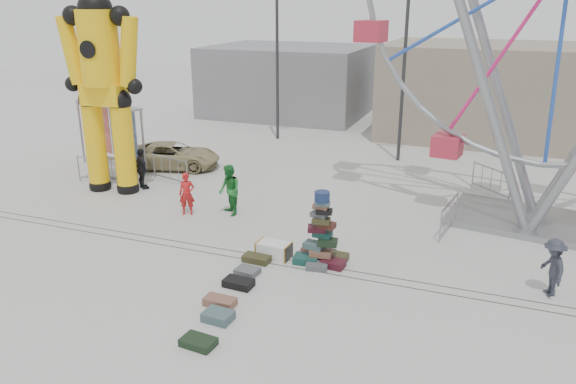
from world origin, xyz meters
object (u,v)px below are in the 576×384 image
at_px(lamp_post_right, 406,65).
at_px(barricade_wheel_front, 449,217).
at_px(steamer_trunk, 274,250).
at_px(barricade_wheel_back, 491,181).
at_px(banner_scaffold, 109,120).
at_px(pedestrian_red, 187,194).
at_px(barricade_dummy_c, 170,170).
at_px(lamp_post_left, 279,55).
at_px(pedestrian_green, 229,190).
at_px(suitcase_tower, 321,243).
at_px(barricade_dummy_b, 120,169).
at_px(pedestrian_grey, 552,267).
at_px(parked_suv, 172,155).
at_px(barricade_dummy_a, 101,170).
at_px(crash_test_dummy, 103,79).
at_px(pedestrian_black, 142,169).

xyz_separation_m(lamp_post_right, barricade_wheel_front, (3.05, -8.14, -3.93)).
xyz_separation_m(steamer_trunk, barricade_wheel_back, (5.79, 8.29, 0.32)).
distance_m(banner_scaffold, pedestrian_red, 7.30).
height_order(steamer_trunk, barricade_dummy_c, barricade_dummy_c).
height_order(lamp_post_left, barricade_wheel_front, lamp_post_left).
bearing_deg(pedestrian_green, steamer_trunk, -1.17).
relative_size(suitcase_tower, pedestrian_red, 1.44).
bearing_deg(pedestrian_red, barricade_dummy_b, 128.69).
bearing_deg(pedestrian_grey, lamp_post_right, -173.45).
relative_size(lamp_post_left, pedestrian_grey, 5.15).
bearing_deg(lamp_post_right, parked_suv, -152.29).
bearing_deg(lamp_post_left, steamer_trunk, -68.82).
bearing_deg(barricade_dummy_a, barricade_wheel_front, -11.66).
distance_m(crash_test_dummy, barricade_wheel_back, 15.44).
bearing_deg(suitcase_tower, pedestrian_red, 158.19).
relative_size(barricade_wheel_back, parked_suv, 0.47).
xyz_separation_m(lamp_post_left, pedestrian_grey, (12.94, -13.45, -3.70)).
bearing_deg(parked_suv, barricade_wheel_front, -119.48).
relative_size(barricade_dummy_a, barricade_wheel_front, 1.00).
distance_m(steamer_trunk, pedestrian_green, 3.94).
bearing_deg(barricade_wheel_back, parked_suv, -129.91).
bearing_deg(lamp_post_left, barricade_wheel_front, -45.28).
relative_size(pedestrian_black, pedestrian_grey, 1.08).
distance_m(steamer_trunk, barricade_dummy_c, 8.49).
bearing_deg(barricade_wheel_back, pedestrian_red, -103.85).
bearing_deg(barricade_dummy_a, suitcase_tower, -30.30).
height_order(barricade_dummy_b, pedestrian_black, pedestrian_black).
bearing_deg(pedestrian_black, parked_suv, -47.77).
bearing_deg(barricade_dummy_c, pedestrian_grey, -2.33).
height_order(lamp_post_left, crash_test_dummy, crash_test_dummy).
bearing_deg(pedestrian_grey, barricade_wheel_front, -159.66).
bearing_deg(barricade_dummy_c, lamp_post_left, 96.75).
bearing_deg(barricade_wheel_front, pedestrian_green, 107.36).
distance_m(barricade_dummy_a, barricade_dummy_c, 2.91).
bearing_deg(lamp_post_left, pedestrian_black, -101.22).
height_order(pedestrian_red, pedestrian_green, pedestrian_green).
distance_m(barricade_dummy_a, pedestrian_green, 6.85).
height_order(crash_test_dummy, pedestrian_red, crash_test_dummy).
distance_m(suitcase_tower, barricade_dummy_c, 9.56).
xyz_separation_m(banner_scaffold, pedestrian_black, (2.91, -1.94, -1.38)).
bearing_deg(barricade_wheel_front, pedestrian_red, 109.32).
bearing_deg(pedestrian_grey, barricade_wheel_back, 171.78).
bearing_deg(crash_test_dummy, lamp_post_right, 34.54).
bearing_deg(crash_test_dummy, pedestrian_green, -13.45).
distance_m(barricade_dummy_a, barricade_wheel_back, 15.85).
relative_size(banner_scaffold, pedestrian_red, 2.66).
distance_m(suitcase_tower, barricade_dummy_b, 11.04).
height_order(barricade_dummy_a, pedestrian_red, pedestrian_red).
relative_size(banner_scaffold, parked_suv, 0.97).
relative_size(pedestrian_black, parked_suv, 0.40).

